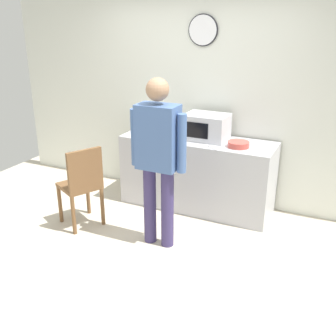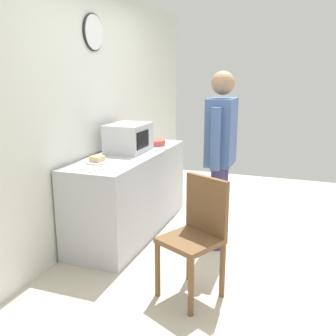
{
  "view_description": "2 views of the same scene",
  "coord_description": "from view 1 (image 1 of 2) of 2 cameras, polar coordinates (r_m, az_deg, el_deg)",
  "views": [
    {
      "loc": [
        1.82,
        -3.04,
        2.24
      ],
      "look_at": [
        0.03,
        0.7,
        0.67
      ],
      "focal_mm": 42.5,
      "sensor_mm": 36.0,
      "label": 1
    },
    {
      "loc": [
        -3.45,
        -0.53,
        1.71
      ],
      "look_at": [
        0.25,
        0.81,
        0.73
      ],
      "focal_mm": 41.11,
      "sensor_mm": 36.0,
      "label": 2
    }
  ],
  "objects": [
    {
      "name": "back_wall",
      "position": [
        5.07,
        4.19,
        10.09
      ],
      "size": [
        5.4,
        0.13,
        2.6
      ],
      "color": "silver",
      "rests_on": "ground_plane"
    },
    {
      "name": "wooden_chair",
      "position": [
        4.49,
        -12.22,
        -2.17
      ],
      "size": [
        0.54,
        0.54,
        0.94
      ],
      "color": "brown",
      "rests_on": "ground_plane"
    },
    {
      "name": "microwave",
      "position": [
        4.73,
        5.52,
        5.89
      ],
      "size": [
        0.5,
        0.39,
        0.3
      ],
      "color": "silver",
      "rests_on": "kitchen_counter"
    },
    {
      "name": "sandwich_plate",
      "position": [
        5.04,
        -0.75,
        5.39
      ],
      "size": [
        0.23,
        0.23,
        0.07
      ],
      "color": "white",
      "rests_on": "kitchen_counter"
    },
    {
      "name": "ground_plane",
      "position": [
        4.19,
        -4.59,
        -11.6
      ],
      "size": [
        6.0,
        6.0,
        0.0
      ],
      "primitive_type": "plane",
      "color": "beige"
    },
    {
      "name": "fork_utensil",
      "position": [
        5.03,
        -4.43,
        5.11
      ],
      "size": [
        0.17,
        0.08,
        0.01
      ],
      "primitive_type": "cube",
      "rotation": [
        0.0,
        0.0,
        2.76
      ],
      "color": "silver",
      "rests_on": "kitchen_counter"
    },
    {
      "name": "salad_bowl",
      "position": [
        4.52,
        10.07,
        3.37
      ],
      "size": [
        0.24,
        0.24,
        0.06
      ],
      "primitive_type": "cylinder",
      "color": "#C64C42",
      "rests_on": "kitchen_counter"
    },
    {
      "name": "kitchen_counter",
      "position": [
        4.91,
        4.18,
        -0.78
      ],
      "size": [
        1.84,
        0.62,
        0.88
      ],
      "primitive_type": "cube",
      "color": "#B7B7BC",
      "rests_on": "ground_plane"
    },
    {
      "name": "spoon_utensil",
      "position": [
        4.44,
        6.39,
        2.88
      ],
      "size": [
        0.15,
        0.12,
        0.01
      ],
      "primitive_type": "cube",
      "rotation": [
        0.0,
        0.0,
        2.5
      ],
      "color": "silver",
      "rests_on": "kitchen_counter"
    },
    {
      "name": "person_standing",
      "position": [
        3.87,
        -1.43,
        2.28
      ],
      "size": [
        0.59,
        0.24,
        1.73
      ],
      "color": "#39305F",
      "rests_on": "ground_plane"
    }
  ]
}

